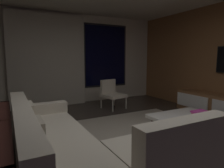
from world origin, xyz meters
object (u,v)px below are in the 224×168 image
(coffee_table, at_px, (193,128))
(accent_chair_near_window, at_px, (112,92))
(book_stack_on_coffee_table, at_px, (200,113))
(sectional_couch, at_px, (80,150))

(coffee_table, distance_m, accent_chair_near_window, 2.56)
(book_stack_on_coffee_table, xyz_separation_m, accent_chair_near_window, (-0.44, 2.51, 0.02))
(sectional_couch, xyz_separation_m, accent_chair_near_window, (1.81, 2.62, 0.14))
(book_stack_on_coffee_table, relative_size, accent_chair_near_window, 0.37)
(book_stack_on_coffee_table, height_order, accent_chair_near_window, accent_chair_near_window)
(sectional_couch, xyz_separation_m, book_stack_on_coffee_table, (2.26, 0.11, 0.12))
(book_stack_on_coffee_table, distance_m, accent_chair_near_window, 2.55)
(sectional_couch, height_order, coffee_table, sectional_couch)
(coffee_table, relative_size, book_stack_on_coffee_table, 4.01)
(coffee_table, bearing_deg, book_stack_on_coffee_table, 6.55)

